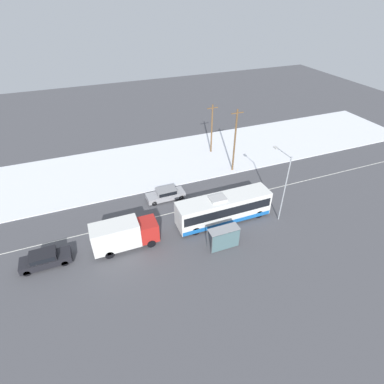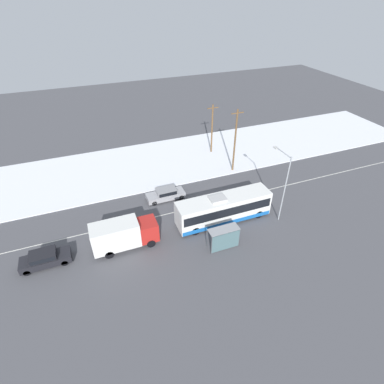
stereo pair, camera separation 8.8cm
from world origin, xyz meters
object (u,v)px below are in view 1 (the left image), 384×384
Objects in this scene: parked_car_near_truck at (45,258)px; bus_shelter at (225,236)px; sedan_car at (166,194)px; utility_pole_roadside at (235,140)px; streetlamp at (283,179)px; city_bus at (224,208)px; box_truck at (123,234)px; pedestrian_at_stop at (228,231)px; utility_pole_snowlot at (212,128)px.

bus_shelter reaches higher than parked_car_near_truck.
utility_pole_roadside reaches higher than sedan_car.
city_bus is at bearing 164.57° from streetlamp.
pedestrian_at_stop is (10.41, -2.81, -0.63)m from box_truck.
box_truck reaches higher than bus_shelter.
city_bus is 11.37m from box_truck.
utility_pole_roadside is at bearing 59.19° from bus_shelter.
city_bus is at bearing 0.84° from box_truck.
streetlamp is at bearing 16.98° from bus_shelter.
utility_pole_roadside reaches higher than parked_car_near_truck.
parked_car_near_truck is (-18.99, 0.22, -0.83)m from city_bus.
box_truck is 23.64m from utility_pole_snowlot.
sedan_car is 15.36m from parked_car_near_truck.
sedan_car is 2.65× the size of pedestrian_at_stop.
streetlamp is at bearing -4.96° from box_truck.
sedan_car is (-4.90, 6.34, -0.86)m from city_bus.
bus_shelter is (17.08, -4.34, 0.85)m from parked_car_near_truck.
pedestrian_at_stop is at bearing -15.13° from box_truck.
parked_car_near_truck is 2.57× the size of pedestrian_at_stop.
utility_pole_roadside reaches higher than box_truck.
parked_car_near_truck is 0.51× the size of utility_pole_roadside.
city_bus is 1.64× the size of box_truck.
utility_pole_roadside is (0.17, 11.24, -0.37)m from streetlamp.
box_truck is at bearing 164.87° from pedestrian_at_stop.
bus_shelter is 21.65m from utility_pole_snowlot.
utility_pole_roadside is at bearing 56.80° from city_bus.
pedestrian_at_stop is 20.34m from utility_pole_snowlot.
utility_pole_snowlot is at bearing 94.73° from utility_pole_roadside.
city_bus reaches higher than pedestrian_at_stop.
utility_pole_roadside is at bearing 20.31° from parked_car_near_truck.
utility_pole_snowlot reaches higher than sedan_car.
bus_shelter is 0.34× the size of utility_pole_roadside.
streetlamp is at bearing -4.33° from parked_car_near_truck.
box_truck is 1.43× the size of parked_car_near_truck.
utility_pole_snowlot is (17.09, 16.16, 2.36)m from box_truck.
city_bus is 11.84m from utility_pole_roadside.
pedestrian_at_stop is at bearing -169.54° from streetlamp.
parked_car_near_truck is 18.31m from pedestrian_at_stop.
sedan_car is at bearing 143.86° from streetlamp.
pedestrian_at_stop is at bearing -109.40° from utility_pole_snowlot.
sedan_car is 0.52× the size of utility_pole_roadside.
box_truck is 0.72× the size of utility_pole_roadside.
utility_pole_snowlot is (7.63, 20.11, 2.43)m from bus_shelter.
utility_pole_roadside reaches higher than streetlamp.
city_bus is at bearing -0.65° from parked_car_near_truck.
bus_shelter is (2.99, -10.46, 0.87)m from sedan_car.
city_bus reaches higher than parked_car_near_truck.
box_truck is 1.38× the size of sedan_car.
utility_pole_snowlot is (10.62, 9.65, 3.30)m from sedan_car.
streetlamp reaches higher than box_truck.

